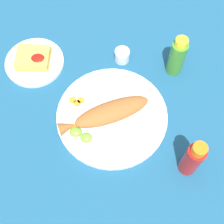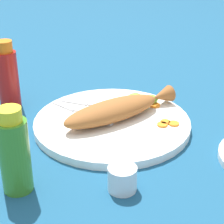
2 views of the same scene
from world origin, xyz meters
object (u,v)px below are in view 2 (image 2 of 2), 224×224
Objects in this scene: hot_sauce_bottle_red at (8,77)px; fried_fish at (117,109)px; fork_near at (78,111)px; salt_cup at (122,180)px; hot_sauce_bottle_green at (14,153)px; main_plate at (112,123)px; fork_far at (91,104)px.

fried_fish is at bearing 148.33° from hot_sauce_bottle_red.
salt_cup is at bearing 149.68° from fork_near.
fork_near is 0.20m from hot_sauce_bottle_red.
hot_sauce_bottle_red is at bearing 18.23° from fork_near.
hot_sauce_bottle_green reaches higher than salt_cup.
main_plate is 0.04m from fried_fish.
hot_sauce_bottle_green is (0.13, 0.25, 0.06)m from fork_near.
fork_far reaches higher than main_plate.
fried_fish is at bearing -160.22° from fork_near.
hot_sauce_bottle_green is 0.19m from salt_cup.
fried_fish is 1.84× the size of hot_sauce_bottle_green.
fork_far is at bearing -121.34° from hot_sauce_bottle_green.
salt_cup is at bearing 117.97° from hot_sauce_bottle_red.
fork_far is at bearing -82.17° from fried_fish.
main_plate is at bearing -136.64° from hot_sauce_bottle_green.
salt_cup is (-0.05, 0.29, 0.00)m from fork_near.
hot_sauce_bottle_green is at bearing 112.28° from fork_near.
hot_sauce_bottle_green reaches higher than main_plate.
hot_sauce_bottle_red reaches higher than fried_fish.
hot_sauce_bottle_green reaches higher than fork_near.
hot_sauce_bottle_red is 1.06× the size of hot_sauce_bottle_green.
fork_near is 0.92× the size of fork_far.
main_plate is at bearing 145.88° from hot_sauce_bottle_red.
hot_sauce_bottle_red is (0.16, -0.10, 0.06)m from fork_near.
fried_fish is 0.29m from hot_sauce_bottle_red.
main_plate is at bearing -96.21° from salt_cup.
hot_sauce_bottle_green is at bearing 93.99° from hot_sauce_bottle_red.
hot_sauce_bottle_green is (0.21, 0.20, 0.07)m from main_plate.
fried_fish is 0.30m from hot_sauce_bottle_green.
main_plate is 0.23m from salt_cup.
fork_far is 1.03× the size of hot_sauce_bottle_green.
fried_fish is 0.24m from salt_cup.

